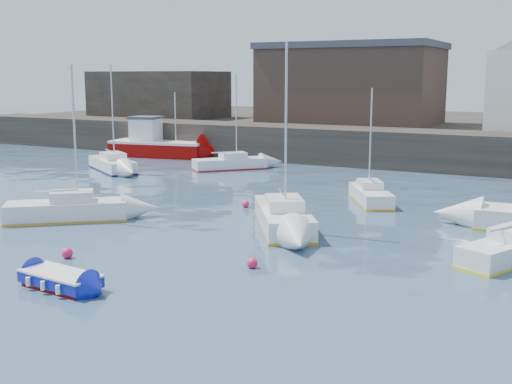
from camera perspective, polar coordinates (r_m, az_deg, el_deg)
The scene contains 16 objects.
water at distance 23.38m, azimuth -13.99°, elevation -8.29°, with size 220.00×220.00×0.00m, color #2D4760.
quay_wall at distance 53.86m, azimuth 11.51°, elevation 3.87°, with size 90.00×5.00×3.00m, color #28231E.
land_strip at distance 71.25m, azimuth 15.62°, elevation 5.14°, with size 90.00×32.00×2.80m, color #28231E.
warehouse at distance 63.00m, azimuth 8.46°, elevation 9.54°, with size 16.40×10.40×7.60m.
bldg_west at distance 72.53m, azimuth -8.66°, elevation 8.57°, with size 14.00×8.00×5.00m.
blue_dinghy at distance 23.62m, azimuth -17.00°, elevation -7.42°, with size 3.21×1.81×0.59m.
fishing_boat at distance 59.95m, azimuth -8.83°, elevation 4.24°, with size 9.31×4.83×5.87m.
sailboat_a at distance 34.31m, azimuth -16.44°, elevation -1.52°, with size 5.90×5.34×7.87m.
sailboat_b at distance 31.24m, azimuth 2.45°, elevation -2.20°, with size 5.59×6.97×8.86m.
sailboat_c at distance 27.56m, azimuth 21.48°, elevation -4.78°, with size 3.51×5.21×6.58m.
sailboat_e at distance 51.40m, azimuth -12.65°, elevation 2.44°, with size 6.44×5.16×8.18m.
sailboat_f at distance 38.17m, azimuth 10.14°, elevation -0.23°, with size 4.01×5.22×6.64m.
sailboat_h at distance 51.05m, azimuth -2.31°, elevation 2.58°, with size 5.27×5.53×7.46m.
buoy_near at distance 27.41m, azimuth -16.41°, elevation -5.65°, with size 0.46×0.46×0.46m, color #F22058.
buoy_mid at distance 25.01m, azimuth -0.34°, elevation -6.75°, with size 0.43×0.43×0.43m, color #F22058.
buoy_far at distance 36.29m, azimuth -0.92°, elevation -1.36°, with size 0.41×0.41×0.41m, color #F22058.
Camera 1 is at (14.96, -16.41, 7.33)m, focal length 45.00 mm.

